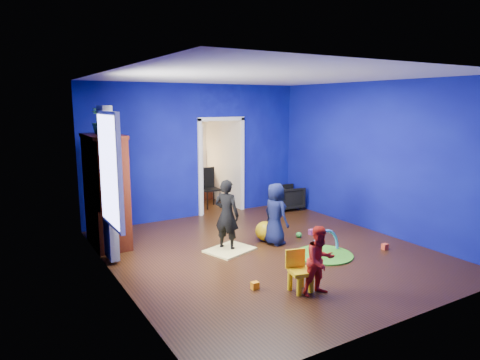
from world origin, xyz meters
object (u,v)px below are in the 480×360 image
crt_tv (108,188)px  kid_chair (301,273)px  study_desk (194,186)px  child_black (227,215)px  folding_chair (210,189)px  child_navy (275,214)px  play_mat (324,255)px  toddler_red (320,261)px  hopper_ball (265,231)px  armchair (288,197)px  vase (107,129)px  tv_armoire (106,191)px

crt_tv → kid_chair: (1.69, -3.25, -0.77)m
kid_chair → study_desk: size_ratio=0.57×
child_black → folding_chair: 3.06m
child_navy → play_mat: 1.11m
child_navy → toddler_red: (-0.69, -1.97, -0.09)m
toddler_red → child_black: bearing=97.0°
study_desk → toddler_red: bearing=-98.9°
child_black → hopper_ball: size_ratio=3.42×
folding_chair → toddler_red: bearing=-100.6°
armchair → vase: 4.73m
play_mat → folding_chair: size_ratio=1.03×
toddler_red → play_mat: size_ratio=0.98×
study_desk → folding_chair: size_ratio=0.96×
armchair → tv_armoire: 4.39m
child_black → play_mat: size_ratio=1.29×
child_navy → vase: 3.21m
armchair → kid_chair: bearing=152.6°
kid_chair → folding_chair: 4.93m
vase → tv_armoire: vase is taller
toddler_red → hopper_ball: bearing=75.9°
tv_armoire → hopper_ball: bearing=-26.0°
vase → folding_chair: vase is taller
hopper_ball → study_desk: 3.76m
hopper_ball → child_black: bearing=-176.0°
toddler_red → play_mat: toddler_red is taller
child_navy → hopper_ball: (-0.05, 0.25, -0.37)m
child_black → tv_armoire: size_ratio=0.62×
armchair → vase: vase is taller
vase → armchair: bearing=9.9°
play_mat → folding_chair: (-0.11, 3.94, 0.45)m
toddler_red → study_desk: bearing=83.1°
kid_chair → vase: bearing=135.4°
play_mat → kid_chair: bearing=-144.0°
child_navy → play_mat: bearing=-165.4°
tv_armoire → child_navy: bearing=-29.9°
vase → crt_tv: 1.09m
kid_chair → play_mat: 1.49m
play_mat → hopper_ball: bearing=109.1°
crt_tv → child_black: bearing=-37.9°
tv_armoire → hopper_ball: tv_armoire is taller
child_black → hopper_ball: bearing=-119.2°
child_navy → tv_armoire: tv_armoire is taller
child_navy → hopper_ball: bearing=4.7°
child_black → tv_armoire: 2.16m
toddler_red → study_desk: size_ratio=1.05×
armchair → hopper_ball: bearing=140.7°
child_navy → toddler_red: bearing=154.1°
vase → crt_tv: bearing=82.4°
crt_tv → vase: bearing=-97.6°
crt_tv → study_desk: (2.77, 2.52, -0.65)m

